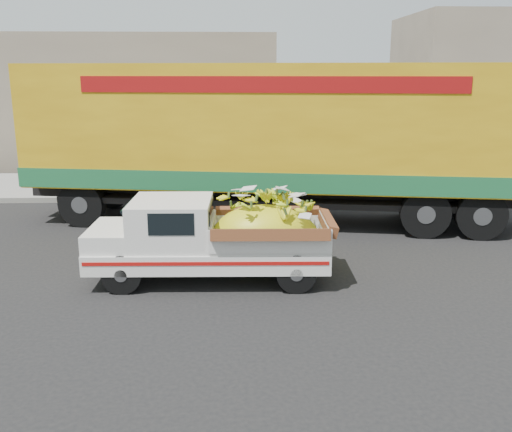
{
  "coord_description": "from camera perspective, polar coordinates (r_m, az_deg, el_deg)",
  "views": [
    {
      "loc": [
        -0.6,
        -9.96,
        3.6
      ],
      "look_at": [
        -0.18,
        0.27,
        1.02
      ],
      "focal_mm": 40.0,
      "sensor_mm": 36.0,
      "label": 1
    }
  ],
  "objects": [
    {
      "name": "curb",
      "position": [
        16.56,
        -0.21,
        1.86
      ],
      "size": [
        60.0,
        0.25,
        0.15
      ],
      "primitive_type": "cube",
      "color": "gray",
      "rests_on": "ground"
    },
    {
      "name": "ground",
      "position": [
        10.61,
        1.04,
        -5.68
      ],
      "size": [
        100.0,
        100.0,
        0.0
      ],
      "primitive_type": "plane",
      "color": "black",
      "rests_on": "ground"
    },
    {
      "name": "semi_trailer",
      "position": [
        13.83,
        1.88,
        8.01
      ],
      "size": [
        12.07,
        4.38,
        3.8
      ],
      "rotation": [
        0.0,
        0.0,
        -0.16
      ],
      "color": "black",
      "rests_on": "ground"
    },
    {
      "name": "building_left",
      "position": [
        25.3,
        -19.7,
        10.85
      ],
      "size": [
        18.0,
        6.0,
        5.0
      ],
      "primitive_type": "cube",
      "color": "gray",
      "rests_on": "ground"
    },
    {
      "name": "pickup_truck",
      "position": [
        10.05,
        -2.88,
        -2.12
      ],
      "size": [
        4.2,
        1.64,
        1.46
      ],
      "rotation": [
        0.0,
        0.0,
        -0.03
      ],
      "color": "black",
      "rests_on": "ground"
    },
    {
      "name": "sidewalk",
      "position": [
        18.61,
        -0.45,
        3.22
      ],
      "size": [
        60.0,
        4.0,
        0.14
      ],
      "primitive_type": "cube",
      "color": "gray",
      "rests_on": "ground"
    }
  ]
}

